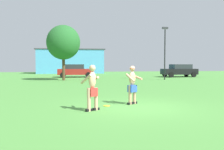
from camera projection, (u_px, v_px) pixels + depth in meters
The scene contains 9 objects.
ground_plane at pixel (138, 107), 9.95m from camera, with size 80.00×80.00×0.00m, color #4C8E3D.
player_with_cap at pixel (132, 83), 10.65m from camera, with size 0.72×0.79×1.65m.
player_in_red at pixel (92, 87), 9.19m from camera, with size 0.72×0.77×1.69m.
frisbee at pixel (107, 106), 10.23m from camera, with size 0.29×0.29×0.03m, color yellow.
car_red_near_post at pixel (75, 70), 30.67m from camera, with size 4.32×2.05×1.58m.
car_black_mid_lot at pixel (179, 70), 31.27m from camera, with size 4.41×2.26×1.58m.
lamp_post at pixel (165, 47), 25.89m from camera, with size 0.60×0.24×5.45m.
outbuilding_behind_lot at pixel (71, 61), 42.44m from camera, with size 11.29×4.82×4.07m.
tree_left_field at pixel (63, 42), 25.04m from camera, with size 3.35×3.35×5.54m.
Camera 1 is at (-2.49, -9.61, 1.77)m, focal length 40.17 mm.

